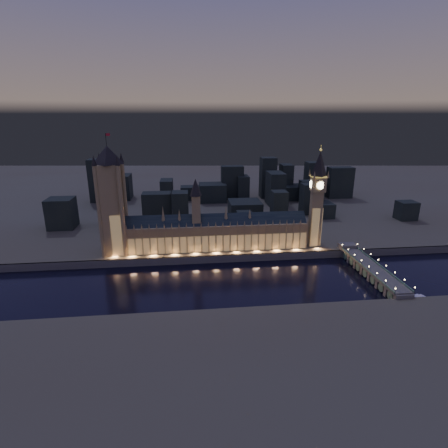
{
  "coord_description": "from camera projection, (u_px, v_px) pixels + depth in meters",
  "views": [
    {
      "loc": [
        -33.17,
        -297.04,
        150.13
      ],
      "look_at": [
        5.0,
        55.0,
        38.0
      ],
      "focal_mm": 28.0,
      "sensor_mm": 36.0,
      "label": 1
    }
  ],
  "objects": [
    {
      "name": "river_boat",
      "position": [
        412.0,
        301.0,
        290.25
      ],
      "size": [
        38.78,
        21.41,
        4.5
      ],
      "color": "#48464D",
      "rests_on": "ground"
    },
    {
      "name": "westminster_bridge",
      "position": [
        369.0,
        269.0,
        339.65
      ],
      "size": [
        17.92,
        113.0,
        15.9
      ],
      "color": "#48464D",
      "rests_on": "ground"
    },
    {
      "name": "elizabeth_tower",
      "position": [
        317.0,
        191.0,
        378.94
      ],
      "size": [
        18.0,
        18.0,
        110.99
      ],
      "color": "#8D7B57",
      "rests_on": "north_bank"
    },
    {
      "name": "city_backdrop",
      "position": [
        232.0,
        192.0,
        559.53
      ],
      "size": [
        495.53,
        215.63,
        70.81
      ],
      "color": "black",
      "rests_on": "north_bank"
    },
    {
      "name": "victoria_tower",
      "position": [
        112.0,
        196.0,
        356.6
      ],
      "size": [
        31.68,
        31.68,
        124.27
      ],
      "color": "#8D7B57",
      "rests_on": "north_bank"
    },
    {
      "name": "north_bank",
      "position": [
        201.0,
        179.0,
        821.9
      ],
      "size": [
        2000.0,
        960.0,
        8.0
      ],
      "primitive_type": "cube",
      "color": "#4E4233",
      "rests_on": "ground"
    },
    {
      "name": "palace_of_westminster",
      "position": [
        214.0,
        233.0,
        380.31
      ],
      "size": [
        202.0,
        21.29,
        78.0
      ],
      "color": "#8D7B57",
      "rests_on": "north_bank"
    },
    {
      "name": "embankment_wall",
      "position": [
        221.0,
        259.0,
        367.91
      ],
      "size": [
        2000.0,
        2.5,
        8.0
      ],
      "primitive_type": "cube",
      "color": "#48464D",
      "rests_on": "ground"
    },
    {
      "name": "ground_plane",
      "position": [
        225.0,
        280.0,
        330.26
      ],
      "size": [
        2000.0,
        2000.0,
        0.0
      ],
      "primitive_type": "plane",
      "color": "black",
      "rests_on": "ground"
    }
  ]
}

